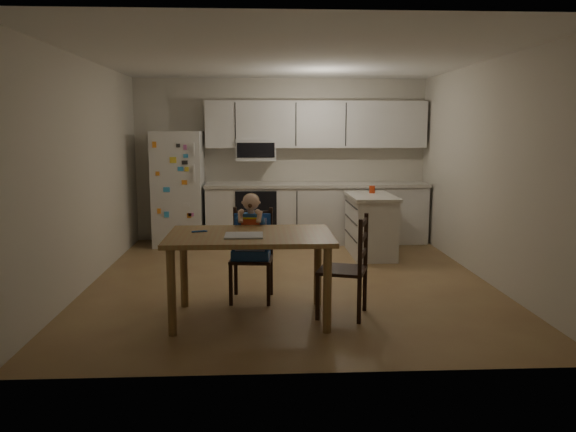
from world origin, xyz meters
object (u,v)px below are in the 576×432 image
at_px(chair_booster, 252,236).
at_px(refrigerator, 179,188).
at_px(kitchen_island, 370,225).
at_px(red_cup, 372,189).
at_px(chair_side, 353,260).
at_px(dining_table, 250,245).

bearing_deg(chair_booster, refrigerator, 117.07).
bearing_deg(kitchen_island, red_cup, 75.45).
distance_m(red_cup, chair_booster, 2.75).
bearing_deg(chair_side, dining_table, -70.58).
xyz_separation_m(red_cup, chair_side, (-0.73, -2.77, -0.36)).
distance_m(dining_table, chair_booster, 0.62).
relative_size(red_cup, chair_side, 0.11).
relative_size(kitchen_island, chair_side, 1.20).
xyz_separation_m(refrigerator, chair_side, (2.06, -3.43, -0.31)).
height_order(kitchen_island, chair_side, chair_side).
bearing_deg(chair_booster, kitchen_island, 56.02).
relative_size(refrigerator, chair_booster, 1.55).
height_order(refrigerator, chair_side, refrigerator).
distance_m(refrigerator, kitchen_island, 2.90).
bearing_deg(kitchen_island, chair_side, -104.80).
xyz_separation_m(refrigerator, kitchen_island, (2.74, -0.86, -0.43)).
height_order(red_cup, chair_side, chair_side).
bearing_deg(chair_booster, dining_table, -85.03).
relative_size(kitchen_island, chair_booster, 1.04).
height_order(dining_table, chair_side, chair_side).
relative_size(refrigerator, kitchen_island, 1.49).
bearing_deg(dining_table, chair_booster, 89.60).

